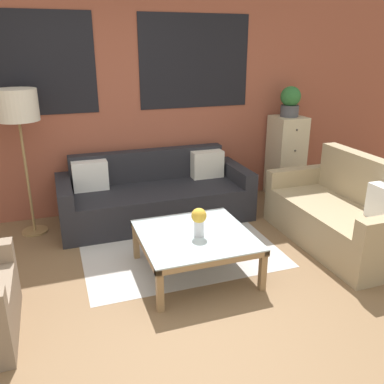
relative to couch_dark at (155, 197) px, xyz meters
The scene contains 10 objects.
ground_plane 1.99m from the couch_dark, 98.35° to the right, with size 16.00×16.00×0.00m, color brown.
wall_back_brick 1.27m from the couch_dark, 120.38° to the left, with size 8.40×0.09×2.80m.
rug 0.80m from the couch_dark, 88.08° to the right, with size 1.96×1.68×0.00m.
couch_dark is the anchor object (origin of this frame).
settee_vintage 2.13m from the couch_dark, 37.40° to the right, with size 0.80×1.65×0.92m.
coffee_table 1.36m from the couch_dark, 88.94° to the right, with size 0.98×0.98×0.40m.
floor_lamp 1.78m from the couch_dark, behind, with size 0.42×0.42×1.58m.
drawer_cabinet 1.93m from the couch_dark, ahead, with size 0.41×0.43×1.10m.
potted_plant 2.17m from the couch_dark, ahead, with size 0.26×0.26×0.39m.
flower_vase 1.43m from the couch_dark, 88.18° to the right, with size 0.14×0.14×0.26m.
Camera 1 is at (-0.80, -2.51, 2.00)m, focal length 38.00 mm.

